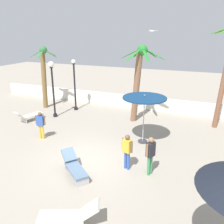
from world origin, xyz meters
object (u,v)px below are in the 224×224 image
palm_tree_3 (44,71)px  guest_1 (151,152)px  lounge_chair_1 (74,166)px  guest_0 (127,149)px  guest_2 (41,123)px  seagull_0 (152,31)px  patio_umbrella_2 (144,101)px  lamp_post_0 (75,83)px  lounge_chair_0 (29,116)px  palm_tree_0 (138,75)px  lamp_post_1 (53,82)px  lounge_chair_2 (69,216)px

palm_tree_3 → guest_1: 11.45m
lounge_chair_1 → guest_0: size_ratio=1.11×
guest_2 → seagull_0: seagull_0 is taller
guest_0 → patio_umbrella_2: bearing=91.1°
lamp_post_0 → lounge_chair_0: bearing=-116.8°
palm_tree_0 → palm_tree_3: 7.34m
patio_umbrella_2 → guest_2: (-5.31, -1.70, -1.38)m
palm_tree_0 → seagull_0: 3.10m
guest_0 → guest_2: 5.48m
guest_0 → guest_1: size_ratio=0.95×
guest_2 → seagull_0: (4.49, 6.22, 4.74)m
lamp_post_1 → guest_1: size_ratio=2.25×
guest_0 → seagull_0: seagull_0 is taller
lounge_chair_0 → seagull_0: bearing=31.7°
guest_0 → guest_1: bearing=-2.5°
palm_tree_3 → lamp_post_0: palm_tree_3 is taller
guest_1 → guest_2: guest_1 is taller
patio_umbrella_2 → lounge_chair_1: size_ratio=1.48×
guest_2 → palm_tree_0: bearing=48.4°
palm_tree_3 → lamp_post_1: palm_tree_3 is taller
guest_2 → seagull_0: bearing=54.2°
guest_0 → lamp_post_0: bearing=134.7°
lamp_post_1 → patio_umbrella_2: bearing=-13.3°
patio_umbrella_2 → lounge_chair_1: bearing=-114.2°
lounge_chair_2 → guest_1: bearing=66.5°
guest_2 → patio_umbrella_2: bearing=17.7°
guest_0 → guest_2: size_ratio=1.03×
seagull_0 → lamp_post_0: bearing=-168.8°
palm_tree_0 → guest_1: bearing=-68.6°
lamp_post_0 → guest_2: size_ratio=2.42×
palm_tree_0 → guest_1: 6.55m
lounge_chair_0 → guest_1: size_ratio=1.16×
patio_umbrella_2 → lamp_post_0: size_ratio=0.70×
palm_tree_0 → palm_tree_3: bearing=178.8°
lamp_post_0 → lamp_post_1: (-0.56, -1.88, 0.36)m
lounge_chair_2 → seagull_0: size_ratio=1.86×
lounge_chair_1 → lounge_chair_2: 2.79m
palm_tree_3 → guest_1: palm_tree_3 is taller
lamp_post_1 → lounge_chair_1: lamp_post_1 is taller
palm_tree_3 → lounge_chair_1: size_ratio=2.60×
patio_umbrella_2 → lamp_post_0: lamp_post_0 is taller
palm_tree_3 → guest_0: 10.60m
patio_umbrella_2 → lounge_chair_2: patio_umbrella_2 is taller
patio_umbrella_2 → lamp_post_1: size_ratio=0.69×
palm_tree_0 → lounge_chair_2: size_ratio=2.54×
patio_umbrella_2 → lamp_post_0: bearing=150.7°
lounge_chair_2 → lamp_post_1: bearing=127.3°
lounge_chair_0 → lounge_chair_2: (7.28, -6.75, 0.01)m
seagull_0 → lounge_chair_1: bearing=-96.7°
guest_2 → guest_1: bearing=-10.3°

